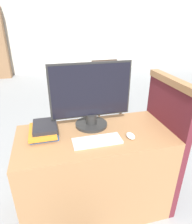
# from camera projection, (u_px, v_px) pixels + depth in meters

# --- Properties ---
(wall_back) EXTENTS (12.00, 0.06, 2.80)m
(wall_back) POSITION_uv_depth(u_px,v_px,m) (52.00, 22.00, 5.52)
(wall_back) COLOR beige
(wall_back) RESTS_ON ground_plane
(desk) EXTENTS (1.13, 0.55, 0.74)m
(desk) POSITION_uv_depth(u_px,v_px,m) (95.00, 173.00, 1.62)
(desk) COLOR #9E7047
(desk) RESTS_ON ground_plane
(carrel_divider) EXTENTS (0.07, 0.56, 1.12)m
(carrel_divider) POSITION_uv_depth(u_px,v_px,m) (163.00, 142.00, 1.67)
(carrel_divider) COLOR #5B1E28
(carrel_divider) RESTS_ON ground_plane
(monitor) EXTENTS (0.61, 0.25, 0.50)m
(monitor) POSITION_uv_depth(u_px,v_px,m) (91.00, 96.00, 1.48)
(monitor) COLOR #282828
(monitor) RESTS_ON desk
(keyboard) EXTENTS (0.34, 0.13, 0.02)m
(keyboard) POSITION_uv_depth(u_px,v_px,m) (97.00, 141.00, 1.37)
(keyboard) COLOR silver
(keyboard) RESTS_ON desk
(mouse) EXTENTS (0.06, 0.09, 0.03)m
(mouse) POSITION_uv_depth(u_px,v_px,m) (131.00, 136.00, 1.42)
(mouse) COLOR white
(mouse) RESTS_ON desk
(book_stack) EXTENTS (0.20, 0.26, 0.08)m
(book_stack) POSITION_uv_depth(u_px,v_px,m) (44.00, 130.00, 1.44)
(book_stack) COLOR #285199
(book_stack) RESTS_ON desk
(far_chair) EXTENTS (0.44, 0.44, 0.87)m
(far_chair) POSITION_uv_depth(u_px,v_px,m) (106.00, 83.00, 3.38)
(far_chair) COLOR #38281E
(far_chair) RESTS_ON ground_plane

